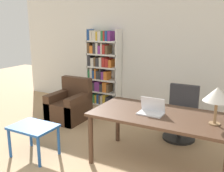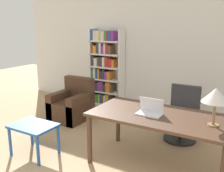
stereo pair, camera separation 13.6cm
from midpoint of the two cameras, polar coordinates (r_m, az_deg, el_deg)
The scene contains 8 objects.
wall_back at distance 5.79m, azimuth 13.37°, elevation 7.11°, with size 8.00×0.06×2.70m.
desk at distance 3.66m, azimuth 11.51°, elevation -7.36°, with size 1.89×0.96×0.76m.
laptop at distance 3.61m, azimuth 9.36°, elevation -5.32°, with size 0.34×0.21×0.22m.
table_lamp at distance 3.34m, azimuth 22.74°, elevation -2.02°, with size 0.33×0.33×0.47m.
office_chair at distance 4.70m, azimuth 15.83°, elevation -6.35°, with size 0.56×0.56×0.92m.
side_table_blue at distance 4.15m, azimuth -15.80°, elevation -9.07°, with size 0.65×0.49×0.48m.
armchair at distance 5.52m, azimuth -8.01°, elevation -4.31°, with size 0.68×0.77×0.85m.
bookshelf at distance 6.32m, azimuth -1.03°, elevation 3.86°, with size 0.84×0.28×1.83m.
Camera 2 is at (1.74, -0.94, 1.98)m, focal length 42.00 mm.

